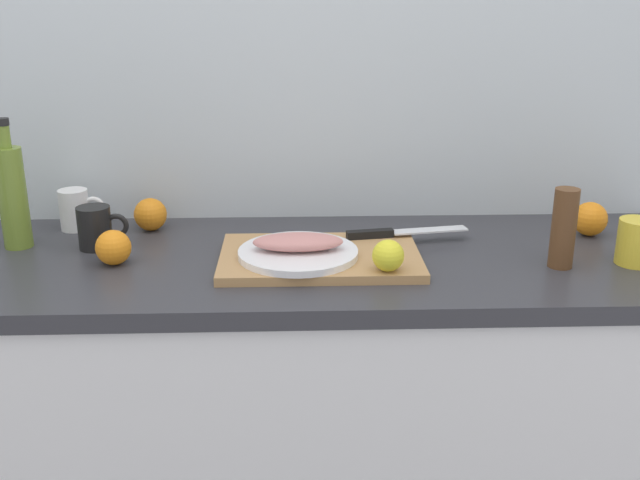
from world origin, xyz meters
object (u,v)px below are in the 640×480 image
at_px(cutting_board, 320,257).
at_px(lemon_0, 388,256).
at_px(coffee_mug_0, 638,242).
at_px(orange_0, 590,219).
at_px(fish_fillet, 298,242).
at_px(white_plate, 298,253).
at_px(coffee_mug_2, 96,228).
at_px(olive_oil_bottle, 12,195).
at_px(chef_knife, 392,233).
at_px(pepper_mill, 564,228).
at_px(coffee_mug_1, 76,210).

height_order(cutting_board, lemon_0, lemon_0).
relative_size(coffee_mug_0, orange_0, 1.51).
bearing_deg(fish_fillet, white_plate, -165.96).
bearing_deg(coffee_mug_2, olive_oil_bottle, 174.78).
bearing_deg(fish_fillet, chef_knife, 30.34).
xyz_separation_m(lemon_0, coffee_mug_2, (-0.64, 0.22, -0.00)).
relative_size(lemon_0, coffee_mug_2, 0.57).
height_order(chef_knife, orange_0, orange_0).
bearing_deg(chef_knife, coffee_mug_2, 170.70).
bearing_deg(chef_knife, coffee_mug_0, -25.17).
bearing_deg(pepper_mill, cutting_board, 174.63).
bearing_deg(white_plate, coffee_mug_1, 153.59).
relative_size(cutting_board, coffee_mug_0, 3.52).
bearing_deg(orange_0, coffee_mug_2, -177.44).
xyz_separation_m(fish_fillet, olive_oil_bottle, (-0.65, 0.14, 0.07)).
relative_size(white_plate, coffee_mug_2, 2.23).
distance_m(cutting_board, coffee_mug_2, 0.52).
distance_m(chef_knife, orange_0, 0.49).
relative_size(coffee_mug_0, coffee_mug_2, 1.06).
bearing_deg(chef_knife, coffee_mug_1, 160.07).
xyz_separation_m(cutting_board, orange_0, (0.66, 0.16, 0.03)).
relative_size(cutting_board, chef_knife, 1.50).
bearing_deg(olive_oil_bottle, cutting_board, -10.19).
bearing_deg(white_plate, coffee_mug_2, 164.52).
xyz_separation_m(fish_fillet, orange_0, (0.71, 0.18, -0.01)).
xyz_separation_m(white_plate, coffee_mug_0, (0.73, -0.02, 0.02)).
xyz_separation_m(white_plate, coffee_mug_2, (-0.46, 0.13, 0.02)).
xyz_separation_m(orange_0, pepper_mill, (-0.14, -0.21, 0.05)).
xyz_separation_m(white_plate, orange_0, (0.71, 0.18, 0.01)).
bearing_deg(coffee_mug_1, cutting_board, -22.93).
relative_size(chef_knife, lemon_0, 4.42).
relative_size(chef_knife, pepper_mill, 1.68).
distance_m(chef_knife, coffee_mug_2, 0.68).
distance_m(white_plate, olive_oil_bottle, 0.67).
bearing_deg(fish_fillet, pepper_mill, -2.89).
height_order(white_plate, lemon_0, lemon_0).
bearing_deg(coffee_mug_2, coffee_mug_0, -6.90).
relative_size(coffee_mug_2, pepper_mill, 0.67).
height_order(lemon_0, coffee_mug_0, coffee_mug_0).
bearing_deg(coffee_mug_2, pepper_mill, -8.67).
bearing_deg(fish_fillet, cutting_board, 22.62).
height_order(lemon_0, pepper_mill, pepper_mill).
xyz_separation_m(white_plate, chef_knife, (0.22, 0.13, 0.00)).
bearing_deg(white_plate, chef_knife, 30.34).
height_order(white_plate, fish_fillet, fish_fillet).
relative_size(white_plate, pepper_mill, 1.50).
bearing_deg(coffee_mug_2, white_plate, -15.48).
bearing_deg(chef_knife, pepper_mill, -33.95).
xyz_separation_m(chef_knife, olive_oil_bottle, (-0.87, 0.02, 0.09)).
bearing_deg(coffee_mug_0, coffee_mug_1, 167.31).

